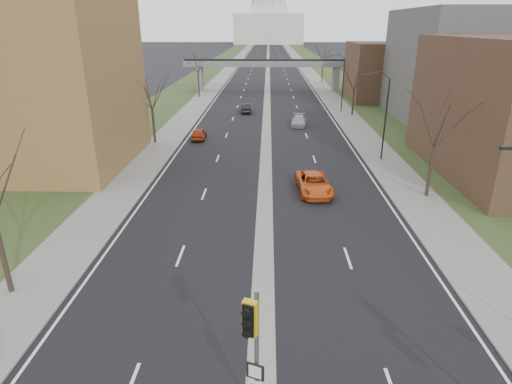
{
  "coord_description": "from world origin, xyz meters",
  "views": [
    {
      "loc": [
        0.16,
        -10.32,
        12.94
      ],
      "look_at": [
        -0.47,
        12.45,
        4.0
      ],
      "focal_mm": 30.0,
      "sensor_mm": 36.0,
      "label": 1
    }
  ],
  "objects_px": {
    "car_left_far": "(246,108)",
    "car_right_near": "(314,183)",
    "car_left_near": "(199,134)",
    "car_right_mid": "(299,121)",
    "signal_pole_median": "(253,341)"
  },
  "relations": [
    {
      "from": "signal_pole_median",
      "to": "car_left_far",
      "type": "distance_m",
      "value": 56.87
    },
    {
      "from": "signal_pole_median",
      "to": "car_right_near",
      "type": "bearing_deg",
      "value": 100.03
    },
    {
      "from": "signal_pole_median",
      "to": "car_left_near",
      "type": "bearing_deg",
      "value": 122.06
    },
    {
      "from": "car_left_near",
      "to": "car_left_far",
      "type": "distance_m",
      "value": 17.69
    },
    {
      "from": "signal_pole_median",
      "to": "car_left_far",
      "type": "relative_size",
      "value": 1.28
    },
    {
      "from": "car_left_near",
      "to": "car_right_near",
      "type": "relative_size",
      "value": 0.73
    },
    {
      "from": "signal_pole_median",
      "to": "car_right_near",
      "type": "distance_m",
      "value": 22.99
    },
    {
      "from": "car_left_far",
      "to": "car_right_near",
      "type": "height_order",
      "value": "car_right_near"
    },
    {
      "from": "car_left_near",
      "to": "car_left_far",
      "type": "xyz_separation_m",
      "value": [
        4.84,
        17.01,
        0.01
      ]
    },
    {
      "from": "car_left_near",
      "to": "car_right_mid",
      "type": "relative_size",
      "value": 0.86
    },
    {
      "from": "car_left_near",
      "to": "car_right_mid",
      "type": "distance_m",
      "value": 14.75
    },
    {
      "from": "car_left_near",
      "to": "car_left_far",
      "type": "relative_size",
      "value": 0.95
    },
    {
      "from": "car_left_far",
      "to": "car_left_near",
      "type": "bearing_deg",
      "value": 69.56
    },
    {
      "from": "car_right_mid",
      "to": "car_left_near",
      "type": "bearing_deg",
      "value": -143.24
    },
    {
      "from": "signal_pole_median",
      "to": "car_right_mid",
      "type": "distance_m",
      "value": 47.76
    }
  ]
}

